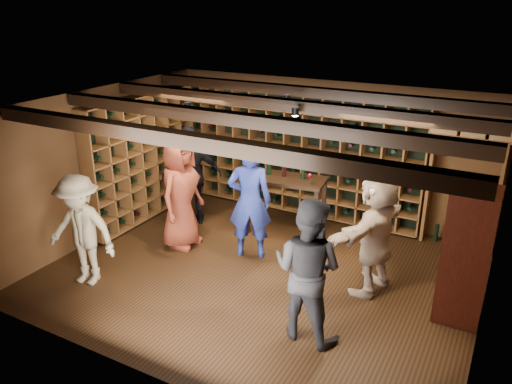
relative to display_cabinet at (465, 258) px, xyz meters
The scene contains 13 objects.
ground 2.85m from the display_cabinet, behind, with size 6.00×6.00×0.00m, color black.
room_shell 3.14m from the display_cabinet, behind, with size 6.00×6.00×6.00m.
wine_rack_back 3.89m from the display_cabinet, 146.67° to the left, with size 4.65×0.30×2.20m.
wine_rack_left 5.59m from the display_cabinet, behind, with size 0.30×2.65×2.20m.
crate_shelf 2.26m from the display_cabinet, 98.20° to the left, with size 1.20×0.32×2.07m.
display_cabinet is the anchor object (origin of this frame).
man_blue_shirt 3.14m from the display_cabinet, behind, with size 0.67×0.44×1.84m, color navy.
man_grey_suit 1.99m from the display_cabinet, 142.08° to the right, with size 0.87×0.68×1.78m, color black.
guest_red_floral 4.28m from the display_cabinet, behind, with size 0.91×0.59×1.85m, color #9C301C.
guest_woman_black 4.71m from the display_cabinet, behind, with size 1.05×0.44×1.80m, color black.
guest_khaki 5.07m from the display_cabinet, 161.49° to the right, with size 1.05×0.60×1.63m, color #9B8B6B.
guest_beige 1.17m from the display_cabinet, behind, with size 1.66×0.53×1.79m, color tan.
tasting_table 3.27m from the display_cabinet, 157.27° to the left, with size 1.39×0.82×1.27m.
Camera 1 is at (3.02, -5.75, 3.84)m, focal length 35.00 mm.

